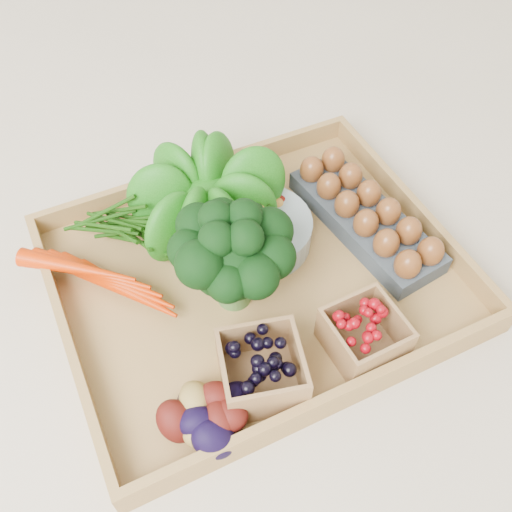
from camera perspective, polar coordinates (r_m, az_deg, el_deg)
name	(u,v)px	position (r m, az deg, el deg)	size (l,w,h in m)	color
ground	(256,281)	(0.83, 0.00, -2.56)	(4.00, 4.00, 0.00)	beige
tray	(256,278)	(0.83, 0.00, -2.26)	(0.55, 0.45, 0.01)	#A88046
carrots	(105,279)	(0.82, -14.85, -2.28)	(0.18, 0.13, 0.04)	#C52A00
lettuce	(206,191)	(0.83, -4.98, 6.45)	(0.15, 0.15, 0.15)	#114D0C
broccoli	(233,271)	(0.75, -2.32, -1.48)	(0.16, 0.16, 0.12)	black
cherry_bowl	(258,231)	(0.85, 0.22, 2.53)	(0.16, 0.16, 0.04)	#8C9EA5
egg_carton	(365,221)	(0.88, 10.81, 3.50)	(0.09, 0.27, 0.03)	#3B434B
potatoes	(207,408)	(0.69, -4.94, -14.90)	(0.12, 0.12, 0.07)	#3B0D09
punnet_blackberry	(262,370)	(0.70, 0.56, -11.30)	(0.10, 0.10, 0.07)	black
punnet_raspberry	(364,334)	(0.74, 10.76, -7.71)	(0.09, 0.09, 0.06)	maroon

